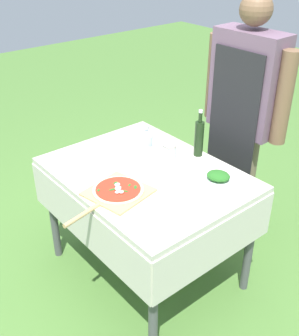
{
  "coord_description": "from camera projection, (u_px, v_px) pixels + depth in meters",
  "views": [
    {
      "loc": [
        1.66,
        -1.35,
        2.06
      ],
      "look_at": [
        0.03,
        0.0,
        0.82
      ],
      "focal_mm": 45.0,
      "sensor_mm": 36.0,
      "label": 1
    }
  ],
  "objects": [
    {
      "name": "ground_plane",
      "position": [
        147.0,
        269.0,
        2.89
      ],
      "size": [
        12.0,
        12.0,
        0.0
      ],
      "primitive_type": "plane",
      "color": "#517F38"
    },
    {
      "name": "prep_table",
      "position": [
        146.0,
        186.0,
        2.55
      ],
      "size": [
        1.19,
        0.91,
        0.78
      ],
      "color": "beige",
      "rests_on": "ground"
    },
    {
      "name": "person_cook",
      "position": [
        244.0,
        107.0,
        2.75
      ],
      "size": [
        0.65,
        0.22,
        1.73
      ],
      "rotation": [
        0.0,
        0.0,
        3.16
      ],
      "color": "#70604C",
      "rests_on": "ground"
    },
    {
      "name": "oil_bottle",
      "position": [
        199.0,
        138.0,
        2.62
      ],
      "size": [
        0.06,
        0.06,
        0.31
      ],
      "color": "black",
      "rests_on": "prep_table"
    },
    {
      "name": "herb_container",
      "position": [
        218.0,
        176.0,
        2.4
      ],
      "size": [
        0.2,
        0.19,
        0.06
      ],
      "rotation": [
        0.0,
        0.0,
        0.46
      ],
      "color": "silver",
      "rests_on": "prep_table"
    },
    {
      "name": "mixing_tub",
      "position": [
        156.0,
        162.0,
        2.47
      ],
      "size": [
        0.15,
        0.15,
        0.12
      ],
      "primitive_type": "cylinder",
      "color": "silver",
      "rests_on": "prep_table"
    },
    {
      "name": "water_bottle",
      "position": [
        147.0,
        144.0,
        2.57
      ],
      "size": [
        0.07,
        0.07,
        0.23
      ],
      "color": "silver",
      "rests_on": "prep_table"
    },
    {
      "name": "pizza_on_peel",
      "position": [
        116.0,
        192.0,
        2.28
      ],
      "size": [
        0.36,
        0.56,
        0.05
      ],
      "rotation": [
        0.0,
        0.0,
        0.2
      ],
      "color": "tan",
      "rests_on": "prep_table"
    },
    {
      "name": "sauce_jar",
      "position": [
        169.0,
        152.0,
        2.63
      ],
      "size": [
        0.09,
        0.09,
        0.09
      ],
      "color": "silver",
      "rests_on": "prep_table"
    }
  ]
}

